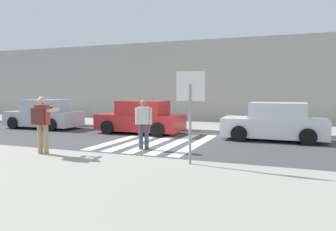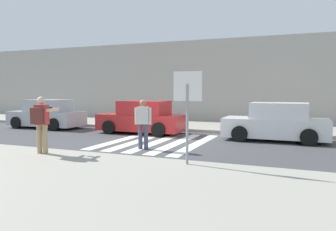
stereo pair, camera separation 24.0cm
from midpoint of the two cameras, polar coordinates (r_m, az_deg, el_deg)
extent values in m
plane|color=#424244|center=(12.90, -2.71, -4.74)|extent=(120.00, 120.00, 0.00)
cube|color=#9E998C|center=(7.75, -21.90, -10.75)|extent=(60.00, 6.00, 0.14)
cube|color=#9E998C|center=(18.49, 4.82, -1.74)|extent=(60.00, 4.80, 0.14)
cube|color=#ADA89E|center=(22.64, 8.00, 5.79)|extent=(56.00, 4.00, 5.21)
cube|color=silver|center=(13.78, -8.49, -4.17)|extent=(0.44, 5.20, 0.01)
cube|color=silver|center=(13.41, -5.50, -4.38)|extent=(0.44, 5.20, 0.01)
cube|color=silver|center=(13.08, -2.36, -4.59)|extent=(0.44, 5.20, 0.01)
cube|color=silver|center=(12.78, 0.95, -4.80)|extent=(0.44, 5.20, 0.01)
cube|color=silver|center=(12.53, 4.40, -5.00)|extent=(0.44, 5.20, 0.01)
cylinder|color=gray|center=(8.45, 3.07, -1.57)|extent=(0.07, 0.07, 2.07)
cube|color=white|center=(8.42, 3.13, 5.12)|extent=(0.76, 0.03, 0.76)
cube|color=red|center=(8.43, 3.16, 5.12)|extent=(0.66, 0.02, 0.66)
cylinder|color=tan|center=(10.66, -21.99, -3.85)|extent=(0.15, 0.15, 0.88)
cylinder|color=tan|center=(10.54, -21.10, -3.91)|extent=(0.15, 0.15, 0.88)
cube|color=#B73333|center=(10.52, -21.66, 0.11)|extent=(0.41, 0.29, 0.60)
sphere|color=beige|center=(10.50, -21.73, 2.45)|extent=(0.23, 0.23, 0.23)
cylinder|color=beige|center=(10.83, -22.07, 0.93)|extent=(0.18, 0.59, 0.10)
cylinder|color=beige|center=(10.56, -19.93, 0.91)|extent=(0.18, 0.59, 0.10)
cube|color=black|center=(10.84, -20.49, 1.14)|extent=(0.15, 0.12, 0.10)
cube|color=#5B2823|center=(10.33, -22.38, -0.10)|extent=(0.35, 0.24, 0.48)
cylinder|color=#474C60|center=(11.45, -5.35, -3.69)|extent=(0.15, 0.15, 0.88)
cylinder|color=#474C60|center=(11.43, -4.35, -3.70)|extent=(0.15, 0.15, 0.88)
cube|color=silver|center=(11.36, -4.88, 0.00)|extent=(0.44, 0.36, 0.60)
sphere|color=#A37556|center=(11.34, -4.89, 2.17)|extent=(0.23, 0.23, 0.23)
cylinder|color=silver|center=(11.39, -6.08, -0.10)|extent=(0.10, 0.10, 0.58)
cylinder|color=silver|center=(11.34, -3.67, -0.10)|extent=(0.10, 0.10, 0.58)
cube|color=#B7BABF|center=(18.93, -21.19, -0.48)|extent=(4.10, 1.70, 0.76)
cube|color=#B7BABF|center=(18.79, -20.91, 1.63)|extent=(2.20, 1.56, 0.64)
cube|color=slate|center=(19.52, -23.25, 1.66)|extent=(0.10, 1.50, 0.54)
cube|color=slate|center=(18.16, -18.64, 1.60)|extent=(0.10, 1.50, 0.51)
cylinder|color=black|center=(19.24, -25.68, -1.17)|extent=(0.64, 0.22, 0.64)
cylinder|color=black|center=(20.43, -22.21, -0.76)|extent=(0.64, 0.22, 0.64)
cylinder|color=black|center=(17.48, -19.96, -1.52)|extent=(0.64, 0.22, 0.64)
cylinder|color=black|center=(18.79, -16.56, -1.04)|extent=(0.64, 0.22, 0.64)
cube|color=red|center=(15.65, -5.31, -1.18)|extent=(4.10, 1.70, 0.76)
cube|color=red|center=(15.53, -4.83, 1.37)|extent=(2.20, 1.56, 0.64)
cube|color=slate|center=(16.02, -8.28, 1.44)|extent=(0.10, 1.50, 0.54)
cube|color=slate|center=(15.13, -1.53, 1.31)|extent=(0.10, 1.50, 0.51)
cylinder|color=black|center=(15.55, -10.91, -2.05)|extent=(0.64, 0.22, 0.64)
cylinder|color=black|center=(17.01, -7.87, -1.46)|extent=(0.64, 0.22, 0.64)
cylinder|color=black|center=(14.37, -2.27, -2.50)|extent=(0.64, 0.22, 0.64)
cylinder|color=black|center=(15.94, 0.16, -1.81)|extent=(0.64, 0.22, 0.64)
cube|color=white|center=(14.05, 17.46, -2.00)|extent=(4.10, 1.70, 0.76)
cube|color=white|center=(13.99, 18.14, 0.83)|extent=(2.20, 1.56, 0.64)
cube|color=slate|center=(14.08, 13.79, 0.95)|extent=(0.10, 1.50, 0.54)
cube|color=slate|center=(13.97, 22.11, 0.72)|extent=(0.10, 1.50, 0.51)
cylinder|color=black|center=(13.38, 11.76, -3.11)|extent=(0.64, 0.22, 0.64)
cylinder|color=black|center=(15.05, 12.81, -2.29)|extent=(0.64, 0.22, 0.64)
cylinder|color=black|center=(13.21, 22.71, -3.46)|extent=(0.64, 0.22, 0.64)
cylinder|color=black|center=(14.90, 22.54, -2.59)|extent=(0.64, 0.22, 0.64)
camera|label=1|loc=(0.12, -90.56, -0.04)|focal=35.00mm
camera|label=2|loc=(0.12, 89.44, 0.04)|focal=35.00mm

